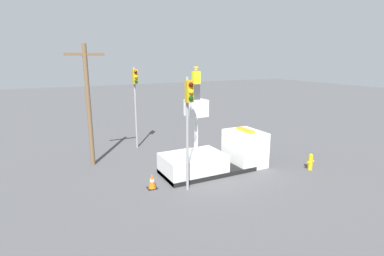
# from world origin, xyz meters

# --- Properties ---
(ground_plane) EXTENTS (120.00, 120.00, 0.00)m
(ground_plane) POSITION_xyz_m (0.00, 0.00, 0.00)
(ground_plane) COLOR #4C4C4F
(bucket_truck) EXTENTS (6.25, 2.44, 4.26)m
(bucket_truck) POSITION_xyz_m (0.66, 0.00, 0.86)
(bucket_truck) COLOR black
(bucket_truck) RESTS_ON ground
(worker) EXTENTS (0.40, 0.26, 1.75)m
(worker) POSITION_xyz_m (-0.74, 0.00, 5.14)
(worker) COLOR #38383D
(worker) RESTS_ON bucket_truck
(traffic_light_pole) EXTENTS (0.34, 0.57, 5.60)m
(traffic_light_pole) POSITION_xyz_m (-2.09, -1.81, 3.96)
(traffic_light_pole) COLOR gray
(traffic_light_pole) RESTS_ON ground
(traffic_light_across) EXTENTS (0.34, 0.57, 5.84)m
(traffic_light_across) POSITION_xyz_m (-2.18, 6.44, 4.11)
(traffic_light_across) COLOR gray
(traffic_light_across) RESTS_ON ground
(fire_hydrant) EXTENTS (0.51, 0.27, 0.98)m
(fire_hydrant) POSITION_xyz_m (5.58, -2.48, 0.48)
(fire_hydrant) COLOR gold
(fire_hydrant) RESTS_ON ground
(traffic_cone_rear) EXTENTS (0.48, 0.48, 0.78)m
(traffic_cone_rear) POSITION_xyz_m (-3.62, -0.72, 0.37)
(traffic_cone_rear) COLOR black
(traffic_cone_rear) RESTS_ON ground
(utility_pole) EXTENTS (2.20, 0.26, 7.25)m
(utility_pole) POSITION_xyz_m (-5.70, 4.26, 3.94)
(utility_pole) COLOR brown
(utility_pole) RESTS_ON ground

